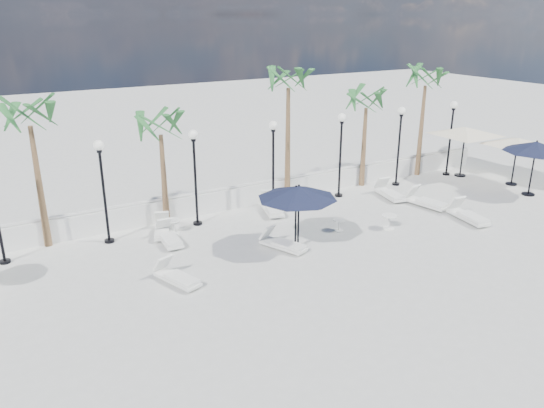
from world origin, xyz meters
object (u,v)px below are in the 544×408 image
lounger_0 (162,229)px  lounger_6 (468,215)px  parasol_navy_mid (299,193)px  lounger_3 (271,207)px  lounger_7 (426,201)px  lounger_1 (177,277)px  lounger_4 (390,193)px  parasol_navy_left (296,193)px  parasol_cream_sq_a (466,127)px  lounger_2 (169,237)px  lounger_5 (283,243)px  parasol_cream_sq_b (518,138)px  parasol_navy_right (536,147)px

lounger_0 → lounger_6: (11.26, -4.85, 0.03)m
lounger_6 → parasol_navy_mid: (-7.48, 1.14, 1.88)m
lounger_3 → lounger_7: lounger_7 is taller
lounger_1 → lounger_3: lounger_3 is taller
lounger_4 → lounger_6: (0.82, -3.78, 0.01)m
lounger_3 → parasol_navy_left: (-1.13, -3.68, 1.87)m
parasol_cream_sq_a → lounger_4: bearing=-171.3°
lounger_2 → parasol_navy_left: size_ratio=0.68×
lounger_1 → lounger_7: size_ratio=0.89×
lounger_6 → parasol_cream_sq_a: 7.04m
lounger_0 → lounger_4: bearing=14.1°
lounger_0 → lounger_4: 10.49m
parasol_navy_left → parasol_cream_sq_a: size_ratio=0.48×
lounger_2 → lounger_5: size_ratio=0.98×
parasol_navy_mid → lounger_7: bearing=7.3°
lounger_3 → parasol_navy_left: 4.28m
parasol_cream_sq_a → parasol_cream_sq_b: 2.54m
lounger_0 → lounger_5: 4.78m
lounger_2 → lounger_5: bearing=-33.8°
lounger_3 → lounger_7: (6.21, -2.77, 0.00)m
lounger_5 → parasol_navy_mid: 1.98m
lounger_1 → parasol_cream_sq_a: size_ratio=0.33×
lounger_3 → parasol_navy_right: parasol_navy_right is taller
parasol_cream_sq_a → parasol_navy_left: bearing=-164.3°
lounger_1 → parasol_navy_right: size_ratio=0.64×
parasol_navy_left → lounger_2: bearing=143.2°
lounger_0 → parasol_navy_right: (16.36, -3.96, 2.06)m
lounger_0 → lounger_1: lounger_1 is taller
lounger_2 → parasol_navy_right: (16.40, -3.08, 2.05)m
lounger_3 → parasol_navy_right: 12.38m
lounger_5 → parasol_navy_left: 1.94m
lounger_3 → lounger_1: bearing=-129.7°
lounger_1 → lounger_5: lounger_5 is taller
parasol_navy_right → parasol_cream_sq_b: 1.60m
parasol_navy_right → parasol_cream_sq_b: parasol_navy_right is taller
lounger_3 → lounger_0: bearing=-164.6°
lounger_2 → parasol_cream_sq_a: (16.08, 0.67, 2.33)m
lounger_0 → lounger_2: size_ratio=1.00×
lounger_5 → lounger_6: 8.08m
lounger_5 → parasol_navy_right: (13.07, -0.51, 2.05)m
lounger_0 → lounger_3: lounger_3 is taller
lounger_6 → parasol_navy_right: bearing=18.8°
lounger_3 → lounger_7: bearing=-8.7°
lounger_1 → parasol_cream_sq_a: bearing=-6.4°
lounger_7 → lounger_3: bearing=146.1°
lounger_3 → parasol_navy_right: (11.55, -3.97, 2.03)m
parasol_cream_sq_a → lounger_5: bearing=-165.7°
lounger_4 → lounger_5: lounger_4 is taller
lounger_4 → parasol_navy_left: bearing=-147.3°
parasol_navy_left → parasol_cream_sq_b: 13.43m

